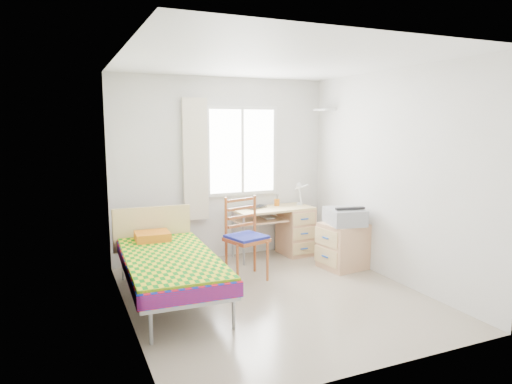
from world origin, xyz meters
TOP-DOWN VIEW (x-y plane):
  - floor at (0.00, 0.00)m, footprint 3.50×3.50m
  - ceiling at (0.00, 0.00)m, footprint 3.50×3.50m
  - wall_back at (0.00, 1.75)m, footprint 3.20×0.00m
  - wall_left at (-1.60, 0.00)m, footprint 0.00×3.50m
  - wall_right at (1.60, 0.00)m, footprint 0.00×3.50m
  - window at (0.30, 1.73)m, footprint 1.10×0.04m
  - curtain at (-0.42, 1.68)m, footprint 0.35×0.05m
  - floating_shelf at (1.49, 1.40)m, footprint 0.20×0.32m
  - bed at (-1.12, 0.39)m, footprint 1.04×2.10m
  - desk at (0.96, 1.42)m, footprint 1.19×0.59m
  - chair at (-0.05, 0.75)m, footprint 0.55×0.55m
  - cabinet at (1.31, 0.56)m, footprint 0.63×0.57m
  - printer at (1.30, 0.53)m, footprint 0.53×0.59m
  - laptop at (0.46, 1.46)m, footprint 0.41×0.36m
  - pen_cup at (0.79, 1.56)m, footprint 0.09×0.09m
  - task_lamp at (1.08, 1.37)m, footprint 0.21×0.31m
  - book at (0.51, 1.45)m, footprint 0.17×0.23m

SIDE VIEW (x-z plane):
  - floor at x=0.00m, z-range 0.00..0.00m
  - cabinet at x=1.31m, z-range 0.00..0.61m
  - desk at x=0.96m, z-range 0.03..0.77m
  - bed at x=-1.12m, z-range -0.01..0.88m
  - chair at x=-0.05m, z-range 0.06..1.09m
  - book at x=0.51m, z-range 0.58..0.60m
  - printer at x=1.30m, z-range 0.62..0.84m
  - laptop at x=0.46m, z-range 0.73..0.76m
  - pen_cup at x=0.79m, z-range 0.73..0.83m
  - task_lamp at x=1.08m, z-range 0.78..1.15m
  - wall_left at x=-1.60m, z-range -0.45..3.05m
  - wall_right at x=1.60m, z-range -0.45..3.05m
  - wall_back at x=0.00m, z-range -0.30..2.90m
  - curtain at x=-0.42m, z-range 0.60..2.30m
  - window at x=0.30m, z-range 0.90..2.20m
  - floating_shelf at x=1.49m, z-range 2.13..2.17m
  - ceiling at x=0.00m, z-range 2.60..2.60m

